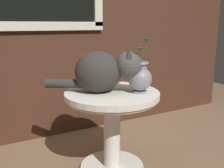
# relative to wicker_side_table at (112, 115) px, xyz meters

# --- Properties ---
(wicker_side_table) EXTENTS (0.60, 0.60, 0.55)m
(wicker_side_table) POSITION_rel_wicker_side_table_xyz_m (0.00, 0.00, 0.00)
(wicker_side_table) COLOR silver
(wicker_side_table) RESTS_ON ground_plane
(cat) EXTENTS (0.55, 0.39, 0.28)m
(cat) POSITION_rel_wicker_side_table_xyz_m (-0.05, 0.02, 0.29)
(cat) COLOR #33302D
(cat) RESTS_ON wicker_side_table
(pewter_vase_with_ivy) EXTENTS (0.15, 0.15, 0.33)m
(pewter_vase_with_ivy) POSITION_rel_wicker_side_table_xyz_m (0.14, -0.10, 0.26)
(pewter_vase_with_ivy) COLOR gray
(pewter_vase_with_ivy) RESTS_ON wicker_side_table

